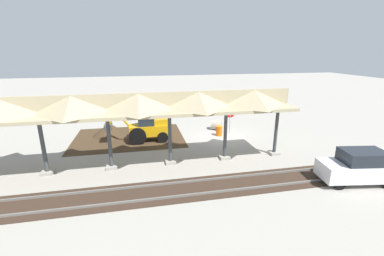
{
  "coord_description": "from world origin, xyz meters",
  "views": [
    {
      "loc": [
        7.02,
        20.83,
        7.39
      ],
      "look_at": [
        3.08,
        2.05,
        1.6
      ],
      "focal_mm": 24.0,
      "sensor_mm": 36.0,
      "label": 1
    }
  ],
  "objects_px": {
    "traffic_barrel": "(219,131)",
    "distant_parked_car": "(359,167)",
    "stop_sign": "(230,116)",
    "concrete_pipe": "(216,125)",
    "backhoe": "(147,127)"
  },
  "relations": [
    {
      "from": "traffic_barrel",
      "to": "stop_sign",
      "type": "bearing_deg",
      "value": -160.02
    },
    {
      "from": "stop_sign",
      "to": "backhoe",
      "type": "xyz_separation_m",
      "value": [
        7.55,
        0.5,
        -0.38
      ]
    },
    {
      "from": "distant_parked_car",
      "to": "stop_sign",
      "type": "bearing_deg",
      "value": -68.39
    },
    {
      "from": "stop_sign",
      "to": "distant_parked_car",
      "type": "distance_m",
      "value": 11.11
    },
    {
      "from": "stop_sign",
      "to": "backhoe",
      "type": "distance_m",
      "value": 7.57
    },
    {
      "from": "backhoe",
      "to": "concrete_pipe",
      "type": "height_order",
      "value": "backhoe"
    },
    {
      "from": "backhoe",
      "to": "traffic_barrel",
      "type": "relative_size",
      "value": 5.73
    },
    {
      "from": "traffic_barrel",
      "to": "distant_parked_car",
      "type": "bearing_deg",
      "value": 117.82
    },
    {
      "from": "concrete_pipe",
      "to": "traffic_barrel",
      "type": "distance_m",
      "value": 1.95
    },
    {
      "from": "stop_sign",
      "to": "concrete_pipe",
      "type": "xyz_separation_m",
      "value": [
        0.83,
        -1.51,
        -1.18
      ]
    },
    {
      "from": "concrete_pipe",
      "to": "distant_parked_car",
      "type": "distance_m",
      "value": 12.81
    },
    {
      "from": "concrete_pipe",
      "to": "stop_sign",
      "type": "bearing_deg",
      "value": 118.71
    },
    {
      "from": "stop_sign",
      "to": "concrete_pipe",
      "type": "distance_m",
      "value": 2.09
    },
    {
      "from": "backhoe",
      "to": "traffic_barrel",
      "type": "distance_m",
      "value": 6.46
    },
    {
      "from": "concrete_pipe",
      "to": "distant_parked_car",
      "type": "bearing_deg",
      "value": 112.56
    }
  ]
}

